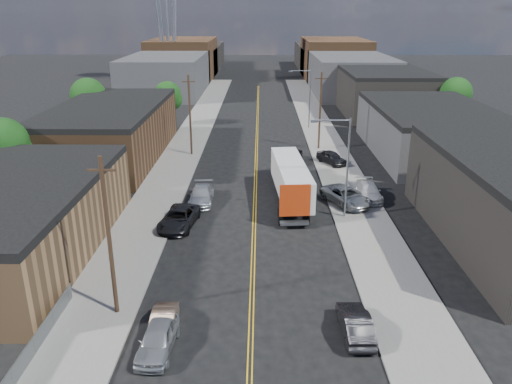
{
  "coord_description": "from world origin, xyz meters",
  "views": [
    {
      "loc": [
        0.51,
        -15.95,
        17.53
      ],
      "look_at": [
        0.14,
        24.77,
        2.5
      ],
      "focal_mm": 35.0,
      "sensor_mm": 36.0,
      "label": 1
    }
  ],
  "objects_px": {
    "car_right_lot_b": "(368,191)",
    "car_ahead_truck": "(293,157)",
    "car_left_d": "(201,195)",
    "semi_truck": "(290,176)",
    "car_right_lot_c": "(332,157)",
    "car_left_c": "(179,218)",
    "car_left_a": "(158,339)",
    "car_left_b": "(163,324)",
    "car_right_oncoming": "(355,323)",
    "car_right_lot_a": "(346,196)"
  },
  "relations": [
    {
      "from": "car_ahead_truck",
      "to": "semi_truck",
      "type": "bearing_deg",
      "value": -92.32
    },
    {
      "from": "car_left_c",
      "to": "car_right_oncoming",
      "type": "bearing_deg",
      "value": -42.81
    },
    {
      "from": "car_left_b",
      "to": "car_right_lot_b",
      "type": "bearing_deg",
      "value": 51.72
    },
    {
      "from": "car_left_c",
      "to": "car_right_lot_c",
      "type": "xyz_separation_m",
      "value": [
        15.37,
        18.1,
        0.11
      ]
    },
    {
      "from": "semi_truck",
      "to": "car_right_oncoming",
      "type": "height_order",
      "value": "semi_truck"
    },
    {
      "from": "car_ahead_truck",
      "to": "car_right_lot_b",
      "type": "bearing_deg",
      "value": -59.69
    },
    {
      "from": "car_right_lot_a",
      "to": "car_left_b",
      "type": "bearing_deg",
      "value": -151.19
    },
    {
      "from": "car_right_lot_c",
      "to": "car_left_a",
      "type": "bearing_deg",
      "value": -141.87
    },
    {
      "from": "car_left_d",
      "to": "car_right_lot_a",
      "type": "xyz_separation_m",
      "value": [
        13.68,
        -0.56,
        0.17
      ]
    },
    {
      "from": "car_left_d",
      "to": "semi_truck",
      "type": "bearing_deg",
      "value": 9.02
    },
    {
      "from": "car_left_c",
      "to": "car_left_d",
      "type": "bearing_deg",
      "value": 84.68
    },
    {
      "from": "semi_truck",
      "to": "car_left_c",
      "type": "bearing_deg",
      "value": -148.68
    },
    {
      "from": "car_left_a",
      "to": "car_right_lot_c",
      "type": "xyz_separation_m",
      "value": [
        13.97,
        34.52,
        0.14
      ]
    },
    {
      "from": "car_left_a",
      "to": "car_right_oncoming",
      "type": "distance_m",
      "value": 11.04
    },
    {
      "from": "car_left_d",
      "to": "car_right_lot_a",
      "type": "distance_m",
      "value": 13.69
    },
    {
      "from": "car_right_lot_a",
      "to": "car_right_lot_c",
      "type": "bearing_deg",
      "value": 61.16
    },
    {
      "from": "car_left_d",
      "to": "car_ahead_truck",
      "type": "xyz_separation_m",
      "value": [
        9.61,
        13.44,
        -0.07
      ]
    },
    {
      "from": "semi_truck",
      "to": "car_right_lot_c",
      "type": "height_order",
      "value": "semi_truck"
    },
    {
      "from": "semi_truck",
      "to": "car_left_b",
      "type": "distance_m",
      "value": 23.61
    },
    {
      "from": "semi_truck",
      "to": "car_right_lot_c",
      "type": "distance_m",
      "value": 12.42
    },
    {
      "from": "car_right_lot_c",
      "to": "semi_truck",
      "type": "bearing_deg",
      "value": -146.68
    },
    {
      "from": "semi_truck",
      "to": "car_right_oncoming",
      "type": "xyz_separation_m",
      "value": [
        2.53,
        -21.97,
        -1.52
      ]
    },
    {
      "from": "car_left_c",
      "to": "car_right_lot_b",
      "type": "height_order",
      "value": "car_right_lot_b"
    },
    {
      "from": "car_ahead_truck",
      "to": "car_left_d",
      "type": "bearing_deg",
      "value": -122.64
    },
    {
      "from": "car_left_b",
      "to": "car_right_lot_c",
      "type": "xyz_separation_m",
      "value": [
        13.97,
        33.02,
        0.26
      ]
    },
    {
      "from": "car_left_a",
      "to": "car_right_lot_a",
      "type": "height_order",
      "value": "car_right_lot_a"
    },
    {
      "from": "car_left_d",
      "to": "car_ahead_truck",
      "type": "distance_m",
      "value": 16.52
    },
    {
      "from": "car_left_b",
      "to": "car_ahead_truck",
      "type": "height_order",
      "value": "car_ahead_truck"
    },
    {
      "from": "car_left_a",
      "to": "car_left_d",
      "type": "relative_size",
      "value": 0.84
    },
    {
      "from": "car_left_a",
      "to": "car_right_oncoming",
      "type": "xyz_separation_m",
      "value": [
        10.93,
        1.54,
        -0.03
      ]
    },
    {
      "from": "car_left_a",
      "to": "car_left_b",
      "type": "xyz_separation_m",
      "value": [
        0.0,
        1.49,
        -0.12
      ]
    },
    {
      "from": "car_right_lot_b",
      "to": "car_ahead_truck",
      "type": "bearing_deg",
      "value": 116.45
    },
    {
      "from": "semi_truck",
      "to": "car_right_lot_c",
      "type": "xyz_separation_m",
      "value": [
        5.57,
        11.01,
        -1.35
      ]
    },
    {
      "from": "semi_truck",
      "to": "car_right_lot_a",
      "type": "bearing_deg",
      "value": -25.83
    },
    {
      "from": "car_left_c",
      "to": "car_right_lot_c",
      "type": "height_order",
      "value": "car_right_lot_c"
    },
    {
      "from": "car_left_b",
      "to": "car_left_c",
      "type": "height_order",
      "value": "car_left_c"
    },
    {
      "from": "car_left_b",
      "to": "car_left_c",
      "type": "bearing_deg",
      "value": 93.81
    },
    {
      "from": "car_left_a",
      "to": "car_right_oncoming",
      "type": "height_order",
      "value": "car_left_a"
    },
    {
      "from": "car_left_a",
      "to": "car_right_lot_b",
      "type": "bearing_deg",
      "value": 58.51
    },
    {
      "from": "car_right_lot_c",
      "to": "car_right_lot_b",
      "type": "bearing_deg",
      "value": -109.9
    },
    {
      "from": "car_right_lot_c",
      "to": "car_ahead_truck",
      "type": "relative_size",
      "value": 0.88
    },
    {
      "from": "semi_truck",
      "to": "car_left_d",
      "type": "bearing_deg",
      "value": -174.91
    },
    {
      "from": "car_right_oncoming",
      "to": "car_right_lot_c",
      "type": "distance_m",
      "value": 33.12
    },
    {
      "from": "car_left_d",
      "to": "car_right_lot_b",
      "type": "xyz_separation_m",
      "value": [
        16.11,
        0.88,
        0.12
      ]
    },
    {
      "from": "car_left_b",
      "to": "car_left_d",
      "type": "bearing_deg",
      "value": 88.77
    },
    {
      "from": "car_left_d",
      "to": "car_left_a",
      "type": "bearing_deg",
      "value": -90.34
    },
    {
      "from": "car_left_c",
      "to": "car_left_b",
      "type": "bearing_deg",
      "value": -77.09
    },
    {
      "from": "car_left_b",
      "to": "car_left_d",
      "type": "distance_m",
      "value": 20.57
    },
    {
      "from": "car_right_lot_b",
      "to": "car_left_d",
      "type": "bearing_deg",
      "value": -177.8
    },
    {
      "from": "car_left_b",
      "to": "car_right_lot_c",
      "type": "height_order",
      "value": "car_right_lot_c"
    }
  ]
}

